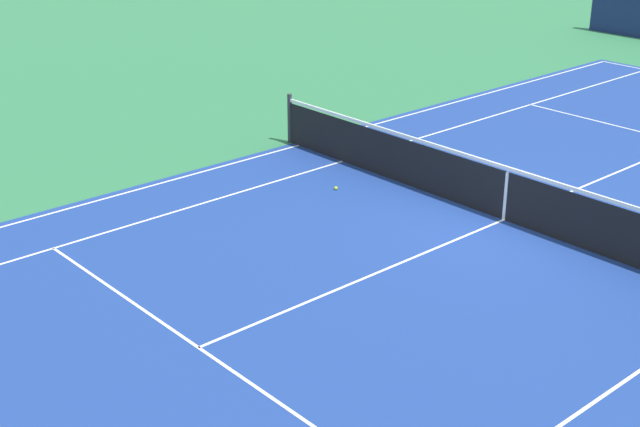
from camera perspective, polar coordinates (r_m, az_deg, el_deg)
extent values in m
plane|color=#2D7247|center=(15.92, 11.59, -0.39)|extent=(60.00, 60.00, 0.00)
cube|color=navy|center=(15.92, 11.59, -0.39)|extent=(24.20, 11.40, 0.00)
cube|color=white|center=(19.45, -1.34, 4.36)|extent=(23.80, 0.05, 0.01)
cube|color=white|center=(18.47, 1.46, 3.35)|extent=(23.80, 0.05, 0.01)
cube|color=white|center=(11.91, -7.72, -8.43)|extent=(0.05, 8.22, 0.01)
cube|color=white|center=(15.92, 11.60, -0.38)|extent=(12.80, 0.05, 0.01)
cylinder|color=#2D2D33|center=(19.51, -1.93, 6.06)|extent=(0.10, 0.10, 1.08)
cube|color=black|center=(15.76, 11.72, 1.08)|extent=(0.02, 11.60, 0.88)
cube|color=white|center=(15.58, 11.87, 2.82)|extent=(0.04, 11.60, 0.06)
cube|color=white|center=(15.76, 11.72, 1.08)|extent=(0.04, 0.06, 0.88)
sphere|color=#CCE01E|center=(16.93, 1.02, 1.62)|extent=(0.07, 0.07, 0.07)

